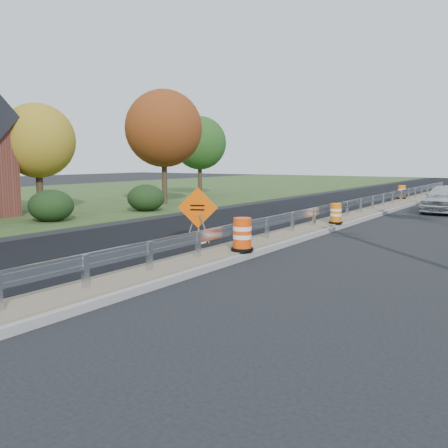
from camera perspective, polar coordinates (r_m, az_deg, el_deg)
The scene contains 15 objects.
ground at distance 17.27m, azimuth 4.93°, elevation -2.34°, with size 140.00×140.00×0.00m, color black.
grass_verge_near at distance 40.77m, azimuth -18.69°, elevation 2.94°, with size 30.00×120.00×0.03m, color #27441D.
milled_overlay at distance 28.07m, azimuth 6.78°, elevation 1.41°, with size 7.20×120.00×0.01m, color black.
median at distance 24.52m, azimuth 13.90°, elevation 0.62°, with size 1.60×55.00×0.23m.
guardrail at distance 25.39m, azimuth 14.70°, elevation 2.22°, with size 0.10×46.15×0.72m.
hedge_mid at distance 24.75m, azimuth -19.16°, elevation 2.00°, with size 2.09×2.09×1.52m, color black.
hedge_north at distance 28.44m, azimuth -8.90°, elevation 2.97°, with size 2.09×2.09×1.52m, color black.
tree_near_yellow at distance 28.68m, azimuth -20.53°, elevation 8.88°, with size 3.96×3.96×5.88m.
tree_near_red at distance 32.75m, azimuth -6.90°, elevation 10.77°, with size 4.95×4.95×7.35m.
tree_near_back at distance 40.86m, azimuth -2.79°, elevation 9.22°, with size 4.29×4.29×6.37m.
caution_sign at distance 17.44m, azimuth -3.01°, elevation -0.57°, with size 1.30×0.63×1.96m.
barrel_median_near at distance 14.70m, azimuth 2.10°, elevation -1.26°, with size 0.67×0.67×0.98m.
barrel_median_mid at distance 21.51m, azimuth 12.67°, elevation 1.14°, with size 0.58×0.58×0.84m.
barrel_median_far at distance 36.42m, azimuth 19.64°, elevation 3.44°, with size 0.62×0.62×0.91m.
car_silver at distance 29.96m, azimuth 24.00°, elevation 2.70°, with size 1.86×4.63×1.58m, color silver.
Camera 1 is at (8.10, -14.97, 2.91)m, focal length 40.00 mm.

